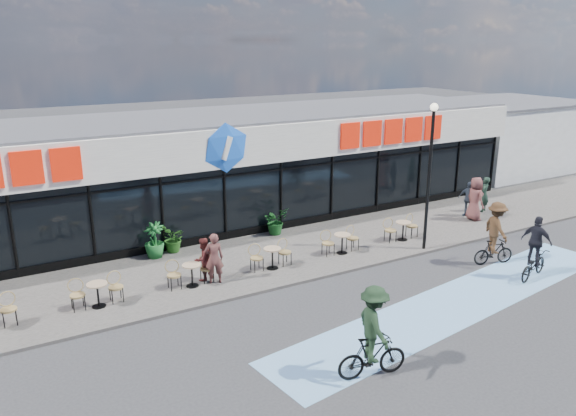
{
  "coord_description": "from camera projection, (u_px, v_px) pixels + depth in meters",
  "views": [
    {
      "loc": [
        -8.26,
        -12.41,
        7.66
      ],
      "look_at": [
        0.84,
        3.5,
        2.16
      ],
      "focal_mm": 35.0,
      "sensor_mm": 36.0,
      "label": 1
    }
  ],
  "objects": [
    {
      "name": "bistro_set_5",
      "position": [
        341.0,
        241.0,
        20.7
      ],
      "size": [
        1.54,
        0.62,
        0.9
      ],
      "color": "tan",
      "rests_on": "sidewalk"
    },
    {
      "name": "potted_plant_mid",
      "position": [
        173.0,
        239.0,
        20.71
      ],
      "size": [
        1.04,
        1.13,
        1.05
      ],
      "primitive_type": "imported",
      "rotation": [
        0.0,
        0.0,
        4.45
      ],
      "color": "#215117",
      "rests_on": "sidewalk"
    },
    {
      "name": "pedestrian_b",
      "position": [
        475.0,
        199.0,
        24.34
      ],
      "size": [
        0.74,
        1.01,
        1.91
      ],
      "primitive_type": "imported",
      "rotation": [
        0.0,
        0.0,
        1.42
      ],
      "color": "brown",
      "rests_on": "sidewalk"
    },
    {
      "name": "patron_left",
      "position": [
        214.0,
        258.0,
        18.0
      ],
      "size": [
        0.7,
        0.55,
        1.69
      ],
      "primitive_type": "imported",
      "rotation": [
        0.0,
        0.0,
        2.88
      ],
      "color": "#522D2A",
      "rests_on": "sidewalk"
    },
    {
      "name": "neighbour_building",
      "position": [
        503.0,
        134.0,
        34.75
      ],
      "size": [
        9.2,
        7.2,
        4.11
      ],
      "color": "white",
      "rests_on": "ground"
    },
    {
      "name": "potted_plant_right",
      "position": [
        276.0,
        221.0,
        22.68
      ],
      "size": [
        1.12,
        1.01,
        1.09
      ],
      "primitive_type": "imported",
      "rotation": [
        0.0,
        0.0,
        0.18
      ],
      "color": "#154A19",
      "rests_on": "sidewalk"
    },
    {
      "name": "ground",
      "position": [
        322.0,
        312.0,
        16.45
      ],
      "size": [
        120.0,
        120.0,
        0.0
      ],
      "primitive_type": "plane",
      "color": "#28282B",
      "rests_on": "ground"
    },
    {
      "name": "pedestrian_c",
      "position": [
        484.0,
        194.0,
        25.58
      ],
      "size": [
        0.69,
        0.59,
        1.61
      ],
      "primitive_type": "imported",
      "rotation": [
        0.0,
        0.0,
        3.56
      ],
      "color": "black",
      "rests_on": "sidewalk"
    },
    {
      "name": "lamp_post",
      "position": [
        430.0,
        165.0,
        20.3
      ],
      "size": [
        0.28,
        0.28,
        5.44
      ],
      "color": "black",
      "rests_on": "sidewalk"
    },
    {
      "name": "potted_plant_left",
      "position": [
        154.0,
        240.0,
        20.2
      ],
      "size": [
        1.02,
        1.02,
        1.29
      ],
      "primitive_type": "imported",
      "rotation": [
        0.0,
        0.0,
        5.58
      ],
      "color": "#1B5F25",
      "rests_on": "sidewalk"
    },
    {
      "name": "bistro_set_6",
      "position": [
        401.0,
        228.0,
        22.08
      ],
      "size": [
        1.54,
        0.62,
        0.9
      ],
      "color": "tan",
      "rests_on": "sidewalk"
    },
    {
      "name": "pedestrian_a",
      "position": [
        468.0,
        199.0,
        24.93
      ],
      "size": [
        0.71,
        1.0,
        1.58
      ],
      "primitive_type": "imported",
      "rotation": [
        0.0,
        0.0,
        -1.18
      ],
      "color": "#28323F",
      "rests_on": "sidewalk"
    },
    {
      "name": "bike_lane",
      "position": [
        459.0,
        302.0,
        17.1
      ],
      "size": [
        14.17,
        4.13,
        0.01
      ],
      "primitive_type": "cube",
      "rotation": [
        0.0,
        0.0,
        0.14
      ],
      "color": "#6594BF",
      "rests_on": "ground"
    },
    {
      "name": "bistro_set_4",
      "position": [
        271.0,
        255.0,
        19.31
      ],
      "size": [
        1.54,
        0.62,
        0.9
      ],
      "color": "tan",
      "rests_on": "sidewalk"
    },
    {
      "name": "sidewalk",
      "position": [
        254.0,
        261.0,
        20.18
      ],
      "size": [
        44.0,
        5.0,
        0.1
      ],
      "primitive_type": "cube",
      "color": "#58534E",
      "rests_on": "ground"
    },
    {
      "name": "building",
      "position": [
        197.0,
        170.0,
        24.03
      ],
      "size": [
        30.6,
        6.57,
        4.75
      ],
      "color": "black",
      "rests_on": "ground"
    },
    {
      "name": "cyclist_c",
      "position": [
        373.0,
        336.0,
        13.02
      ],
      "size": [
        1.81,
        1.33,
        2.32
      ],
      "color": "black",
      "rests_on": "ground"
    },
    {
      "name": "bistro_set_3",
      "position": [
        191.0,
        272.0,
        17.93
      ],
      "size": [
        1.54,
        0.62,
        0.9
      ],
      "color": "tan",
      "rests_on": "sidewalk"
    },
    {
      "name": "cyclist_a",
      "position": [
        535.0,
        255.0,
        18.61
      ],
      "size": [
        1.84,
        1.08,
        2.16
      ],
      "color": "black",
      "rests_on": "ground"
    },
    {
      "name": "cyclist_b",
      "position": [
        495.0,
        234.0,
        19.68
      ],
      "size": [
        1.57,
        1.34,
        2.29
      ],
      "color": "black",
      "rests_on": "ground"
    },
    {
      "name": "bistro_set_2",
      "position": [
        97.0,
        291.0,
        16.54
      ],
      "size": [
        1.54,
        0.62,
        0.9
      ],
      "color": "tan",
      "rests_on": "sidewalk"
    },
    {
      "name": "patron_right",
      "position": [
        203.0,
        259.0,
        18.26
      ],
      "size": [
        0.85,
        0.76,
        1.44
      ],
      "primitive_type": "imported",
      "rotation": [
        0.0,
        0.0,
        3.51
      ],
      "color": "#4C1C1B",
      "rests_on": "sidewalk"
    }
  ]
}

